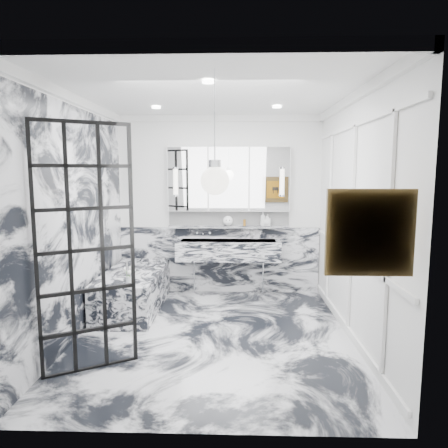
{
  "coord_description": "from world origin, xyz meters",
  "views": [
    {
      "loc": [
        0.27,
        -4.52,
        1.93
      ],
      "look_at": [
        0.12,
        0.5,
        1.27
      ],
      "focal_mm": 32.0,
      "sensor_mm": 36.0,
      "label": 1
    }
  ],
  "objects_px": {
    "crittall_door": "(86,250)",
    "trough_sink": "(228,250)",
    "bathtub": "(134,290)",
    "mirror_cabinet": "(229,179)"
  },
  "relations": [
    {
      "from": "crittall_door",
      "to": "trough_sink",
      "type": "distance_m",
      "value": 2.76
    },
    {
      "from": "bathtub",
      "to": "trough_sink",
      "type": "bearing_deg",
      "value": 26.48
    },
    {
      "from": "crittall_door",
      "to": "trough_sink",
      "type": "height_order",
      "value": "crittall_door"
    },
    {
      "from": "trough_sink",
      "to": "bathtub",
      "type": "xyz_separation_m",
      "value": [
        -1.33,
        -0.66,
        -0.45
      ]
    },
    {
      "from": "crittall_door",
      "to": "bathtub",
      "type": "height_order",
      "value": "crittall_door"
    },
    {
      "from": "mirror_cabinet",
      "to": "bathtub",
      "type": "xyz_separation_m",
      "value": [
        -1.32,
        -0.83,
        -1.54
      ]
    },
    {
      "from": "trough_sink",
      "to": "bathtub",
      "type": "height_order",
      "value": "trough_sink"
    },
    {
      "from": "bathtub",
      "to": "crittall_door",
      "type": "bearing_deg",
      "value": -89.33
    },
    {
      "from": "crittall_door",
      "to": "trough_sink",
      "type": "bearing_deg",
      "value": 32.51
    },
    {
      "from": "crittall_door",
      "to": "bathtub",
      "type": "bearing_deg",
      "value": 61.78
    }
  ]
}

